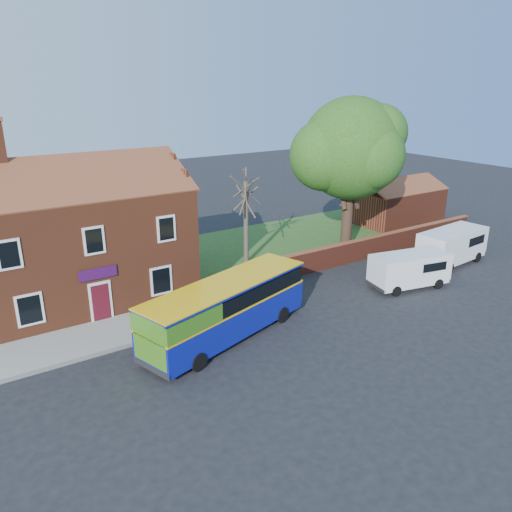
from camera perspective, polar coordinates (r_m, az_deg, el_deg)
ground at (r=25.29m, az=3.73°, el=-9.90°), size 120.00×120.00×0.00m
pavement at (r=27.08m, az=-16.00°, el=-8.43°), size 18.00×3.50×0.12m
kerb at (r=25.59m, az=-14.78°, el=-10.01°), size 18.00×0.15×0.14m
grass_strip at (r=42.21m, az=7.31°, el=2.23°), size 26.00×12.00×0.04m
shop_building at (r=31.03m, az=-19.90°, el=1.45°), size 12.30×8.13×10.50m
boundary_wall at (r=37.85m, az=13.22°, el=1.10°), size 22.00×0.38×1.60m
outbuilding at (r=47.97m, az=15.67°, el=5.72°), size 8.20×5.06×4.17m
bus at (r=24.88m, az=-3.87°, el=-6.03°), size 10.07×5.19×2.98m
van_near at (r=32.73m, az=17.15°, el=-1.40°), size 5.27×2.96×2.18m
van_far at (r=37.95m, az=21.49°, el=1.19°), size 5.77×2.70×2.46m
large_tree at (r=37.87m, az=10.71°, el=11.65°), size 9.36×7.41×11.42m
bare_tree at (r=34.72m, az=-1.15°, el=4.29°), size 2.42×2.89×6.47m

